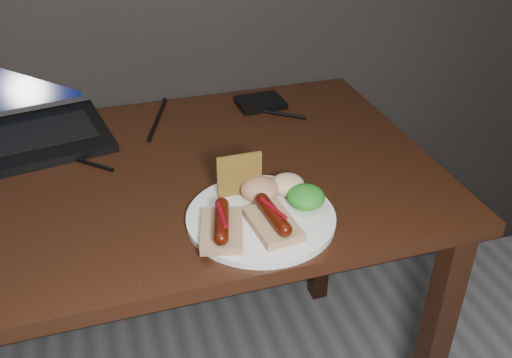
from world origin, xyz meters
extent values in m
cube|color=#331A0C|center=(0.00, 1.38, 0.73)|extent=(1.40, 0.70, 0.03)
cube|color=#331A0C|center=(0.65, 1.08, 0.36)|extent=(0.05, 0.05, 0.72)
cube|color=#331A0C|center=(0.65, 1.68, 0.36)|extent=(0.05, 0.05, 0.72)
cube|color=black|center=(-0.14, 1.59, 0.76)|extent=(0.41, 0.32, 0.02)
cube|color=black|center=(-0.14, 1.59, 0.77)|extent=(0.34, 0.20, 0.00)
cube|color=black|center=(0.43, 1.63, 0.76)|extent=(0.12, 0.09, 0.02)
cylinder|color=black|center=(-0.02, 1.48, 0.75)|extent=(0.14, 0.13, 0.01)
cylinder|color=black|center=(0.17, 1.62, 0.75)|extent=(0.08, 0.21, 0.01)
cylinder|color=black|center=(0.45, 1.57, 0.75)|extent=(0.12, 0.09, 0.01)
cylinder|color=white|center=(0.28, 1.17, 0.76)|extent=(0.29, 0.29, 0.01)
cube|color=tan|center=(0.20, 1.14, 0.77)|extent=(0.10, 0.13, 0.02)
cylinder|color=#521405|center=(0.20, 1.14, 0.79)|extent=(0.05, 0.10, 0.02)
sphere|color=#521405|center=(0.19, 1.09, 0.79)|extent=(0.03, 0.02, 0.02)
sphere|color=#521405|center=(0.22, 1.18, 0.79)|extent=(0.03, 0.02, 0.02)
cylinder|color=maroon|center=(0.20, 1.14, 0.80)|extent=(0.01, 0.07, 0.01)
cube|color=tan|center=(0.29, 1.13, 0.77)|extent=(0.08, 0.12, 0.02)
cylinder|color=#521405|center=(0.29, 1.13, 0.79)|extent=(0.03, 0.10, 0.02)
sphere|color=#521405|center=(0.30, 1.08, 0.79)|extent=(0.03, 0.02, 0.02)
sphere|color=#521405|center=(0.29, 1.17, 0.79)|extent=(0.03, 0.02, 0.02)
cylinder|color=maroon|center=(0.29, 1.13, 0.80)|extent=(0.03, 0.07, 0.01)
cube|color=olive|center=(0.27, 1.24, 0.80)|extent=(0.08, 0.01, 0.08)
ellipsoid|color=#196313|center=(0.37, 1.17, 0.78)|extent=(0.07, 0.07, 0.04)
ellipsoid|color=#9D1D0F|center=(0.30, 1.22, 0.78)|extent=(0.07, 0.07, 0.04)
ellipsoid|color=beige|center=(0.35, 1.22, 0.78)|extent=(0.06, 0.06, 0.04)
camera|label=1|loc=(0.03, 0.38, 1.36)|focal=40.00mm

